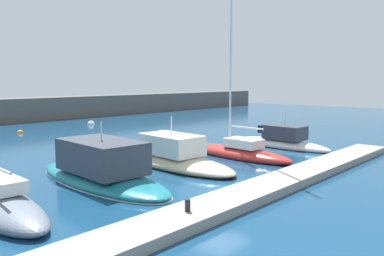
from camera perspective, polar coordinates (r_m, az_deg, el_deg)
name	(u,v)px	position (r m, az deg, el deg)	size (l,w,h in m)	color
ground_plane	(217,190)	(18.54, 3.62, -8.79)	(120.00, 120.00, 0.00)	navy
dock_pier	(251,193)	(17.45, 8.41, -9.20)	(30.67, 1.96, 0.39)	gray
motorboat_teal_third	(100,169)	(20.23, -12.99, -5.79)	(3.94, 10.22, 3.23)	#19707F
motorboat_sand_fourth	(171,157)	(23.65, -3.09, -4.20)	(3.95, 10.18, 3.16)	beige
sailboat_red_fifth	(238,150)	(26.20, 6.60, -3.17)	(2.70, 8.35, 17.69)	#B72D28
motorboat_white_sixth	(281,142)	(30.74, 12.64, -1.91)	(2.56, 8.23, 2.95)	white
mooring_buoy_red	(161,133)	(37.54, -4.52, -0.79)	(0.72, 0.72, 0.72)	red
mooring_buoy_orange	(20,133)	(41.11, -23.41, -0.67)	(0.58, 0.58, 0.58)	orange
mooring_buoy_white	(91,124)	(46.43, -14.26, 0.50)	(0.84, 0.84, 0.84)	white
dock_bollard	(188,205)	(14.31, -0.63, -11.01)	(0.20, 0.20, 0.44)	black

